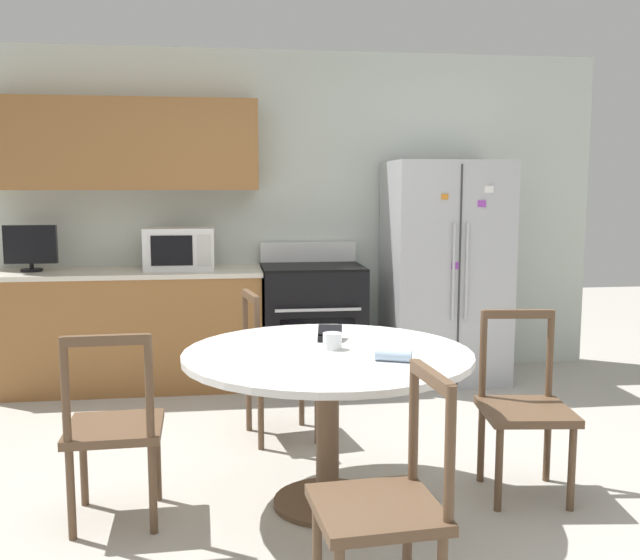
% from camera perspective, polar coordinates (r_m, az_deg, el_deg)
% --- Properties ---
extents(ground_plane, '(14.00, 14.00, 0.00)m').
position_cam_1_polar(ground_plane, '(3.56, 0.97, -17.85)').
color(ground_plane, '#B2ADA3').
extents(back_wall, '(5.20, 0.44, 2.60)m').
position_cam_1_polar(back_wall, '(5.78, -5.89, 6.55)').
color(back_wall, silver).
rests_on(back_wall, ground_plane).
extents(kitchen_counter, '(2.00, 0.64, 0.90)m').
position_cam_1_polar(kitchen_counter, '(5.62, -14.95, -3.80)').
color(kitchen_counter, '#936033').
rests_on(kitchen_counter, ground_plane).
extents(refrigerator, '(0.89, 0.76, 1.72)m').
position_cam_1_polar(refrigerator, '(5.70, 9.91, 0.66)').
color(refrigerator, '#B2B5BA').
rests_on(refrigerator, ground_plane).
extents(oven_range, '(0.77, 0.68, 1.08)m').
position_cam_1_polar(oven_range, '(5.58, -0.61, -3.44)').
color(oven_range, black).
rests_on(oven_range, ground_plane).
extents(microwave, '(0.52, 0.35, 0.32)m').
position_cam_1_polar(microwave, '(5.52, -11.16, 2.48)').
color(microwave, white).
rests_on(microwave, kitchen_counter).
extents(countertop_tv, '(0.38, 0.16, 0.34)m').
position_cam_1_polar(countertop_tv, '(5.69, -22.14, 2.49)').
color(countertop_tv, black).
rests_on(countertop_tv, kitchen_counter).
extents(dining_table, '(1.36, 1.36, 0.75)m').
position_cam_1_polar(dining_table, '(3.39, 0.61, -7.75)').
color(dining_table, white).
rests_on(dining_table, ground_plane).
extents(dining_chair_right, '(0.47, 0.47, 0.90)m').
position_cam_1_polar(dining_chair_right, '(3.71, 16.02, -9.84)').
color(dining_chair_right, brown).
rests_on(dining_chair_right, ground_plane).
extents(dining_chair_near, '(0.45, 0.45, 0.90)m').
position_cam_1_polar(dining_chair_near, '(2.56, 5.23, -17.62)').
color(dining_chair_near, brown).
rests_on(dining_chair_near, ground_plane).
extents(dining_chair_left, '(0.43, 0.43, 0.90)m').
position_cam_1_polar(dining_chair_left, '(3.40, -16.15, -11.43)').
color(dining_chair_left, brown).
rests_on(dining_chair_left, ground_plane).
extents(dining_chair_far, '(0.48, 0.48, 0.90)m').
position_cam_1_polar(dining_chair_far, '(4.35, -3.44, -7.02)').
color(dining_chair_far, brown).
rests_on(dining_chair_far, ground_plane).
extents(candle_glass, '(0.09, 0.09, 0.08)m').
position_cam_1_polar(candle_glass, '(3.39, 0.99, -4.99)').
color(candle_glass, silver).
rests_on(candle_glass, dining_table).
extents(folded_napkin, '(0.17, 0.11, 0.05)m').
position_cam_1_polar(folded_napkin, '(3.18, 5.89, -6.03)').
color(folded_napkin, '#A3BCDB').
rests_on(folded_napkin, dining_table).
extents(wallet, '(0.14, 0.15, 0.07)m').
position_cam_1_polar(wallet, '(3.60, 0.80, -4.40)').
color(wallet, black).
rests_on(wallet, dining_table).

